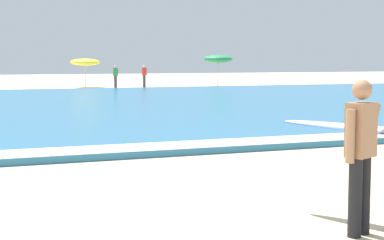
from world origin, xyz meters
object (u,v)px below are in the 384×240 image
object	(u,v)px
beach_umbrella_3	(218,59)
beachgoer_near_row_right	(115,76)
surfer_with_board	(371,142)
beachgoer_near_row_mid	(144,75)
beach_umbrella_2	(85,62)

from	to	relation	value
beach_umbrella_3	beachgoer_near_row_right	distance (m)	8.22
surfer_with_board	beachgoer_near_row_mid	xyz separation A→B (m)	(8.83, 37.09, -0.19)
beach_umbrella_3	beachgoer_near_row_right	world-z (taller)	beach_umbrella_3
surfer_with_board	beachgoer_near_row_mid	distance (m)	38.13
beach_umbrella_3	beachgoer_near_row_right	bearing A→B (deg)	-173.47
surfer_with_board	beachgoer_near_row_mid	bearing A→B (deg)	76.61
beachgoer_near_row_mid	beach_umbrella_3	bearing A→B (deg)	0.16
surfer_with_board	beach_umbrella_3	size ratio (longest dim) A/B	1.16
beachgoer_near_row_mid	beachgoer_near_row_right	xyz separation A→B (m)	(-2.34, -0.91, 0.00)
surfer_with_board	beach_umbrella_2	bearing A→B (deg)	82.78
surfer_with_board	beachgoer_near_row_mid	size ratio (longest dim) A/B	1.70
beach_umbrella_2	beach_umbrella_3	xyz separation A→B (m)	(9.71, -1.28, 0.23)
beach_umbrella_2	beachgoer_near_row_mid	world-z (taller)	beach_umbrella_2
surfer_with_board	beachgoer_near_row_right	world-z (taller)	surfer_with_board
beach_umbrella_3	beachgoer_near_row_right	xyz separation A→B (m)	(-8.08, -0.93, -1.17)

